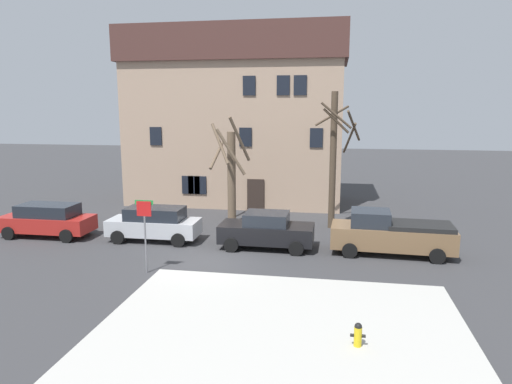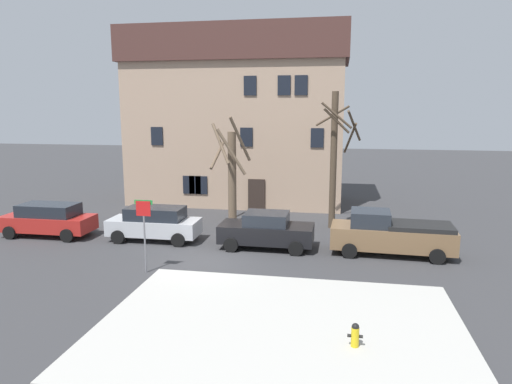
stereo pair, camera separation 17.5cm
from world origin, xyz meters
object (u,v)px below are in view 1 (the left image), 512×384
(tree_bare_near, at_px, (231,172))
(fire_hydrant, at_px, (358,334))
(pickup_truck_brown, at_px, (391,234))
(car_black_sedan, at_px, (266,230))
(car_red_wagon, at_px, (48,220))
(street_sign_pole, at_px, (145,223))
(building_main, at_px, (236,116))
(bicycle_leaning, at_px, (141,216))
(car_silver_wagon, at_px, (154,223))
(tree_bare_mid, at_px, (334,156))

(tree_bare_near, xyz_separation_m, fire_hydrant, (6.63, -13.47, -2.54))
(pickup_truck_brown, xyz_separation_m, fire_hydrant, (-1.84, -9.02, -0.50))
(car_black_sedan, bearing_deg, fire_hydrant, -66.62)
(car_red_wagon, distance_m, street_sign_pole, 8.48)
(tree_bare_near, bearing_deg, car_red_wagon, -153.34)
(fire_hydrant, bearing_deg, tree_bare_near, 116.21)
(fire_hydrant, bearing_deg, building_main, 111.02)
(pickup_truck_brown, xyz_separation_m, bicycle_leaning, (-13.69, 3.68, -0.60))
(building_main, xyz_separation_m, street_sign_pole, (-0.50, -15.22, -3.97))
(pickup_truck_brown, distance_m, bicycle_leaning, 14.19)
(car_black_sedan, bearing_deg, car_red_wagon, 179.65)
(tree_bare_near, xyz_separation_m, pickup_truck_brown, (8.47, -4.46, -2.04))
(fire_hydrant, relative_size, street_sign_pole, 0.23)
(car_silver_wagon, height_order, street_sign_pole, street_sign_pole)
(car_red_wagon, bearing_deg, car_black_sedan, -0.35)
(car_red_wagon, relative_size, fire_hydrant, 6.95)
(street_sign_pole, bearing_deg, car_black_sedan, 44.30)
(tree_bare_mid, xyz_separation_m, car_silver_wagon, (-8.83, -4.14, -3.16))
(tree_bare_near, height_order, fire_hydrant, tree_bare_near)
(car_red_wagon, bearing_deg, building_main, 54.78)
(street_sign_pole, distance_m, bicycle_leaning, 8.89)
(car_black_sedan, bearing_deg, bicycle_leaning, 155.03)
(tree_bare_near, relative_size, car_red_wagon, 1.31)
(tree_bare_mid, bearing_deg, tree_bare_near, 179.41)
(building_main, bearing_deg, fire_hydrant, -68.98)
(car_red_wagon, distance_m, car_silver_wagon, 5.78)
(car_silver_wagon, height_order, car_black_sedan, car_black_sedan)
(tree_bare_near, relative_size, car_silver_wagon, 1.35)
(tree_bare_near, height_order, street_sign_pole, tree_bare_near)
(tree_bare_mid, bearing_deg, car_silver_wagon, -154.87)
(car_black_sedan, height_order, bicycle_leaning, car_black_sedan)
(building_main, relative_size, car_red_wagon, 3.20)
(tree_bare_near, bearing_deg, tree_bare_mid, -0.59)
(car_silver_wagon, bearing_deg, tree_bare_mid, 25.13)
(tree_bare_mid, relative_size, car_silver_wagon, 1.64)
(tree_bare_near, relative_size, street_sign_pole, 2.06)
(pickup_truck_brown, bearing_deg, tree_bare_near, 152.25)
(building_main, xyz_separation_m, car_red_wagon, (-7.73, -10.95, -5.16))
(fire_hydrant, distance_m, street_sign_pole, 9.63)
(building_main, distance_m, car_silver_wagon, 12.08)
(car_silver_wagon, distance_m, fire_hydrant, 13.38)
(car_red_wagon, xyz_separation_m, car_silver_wagon, (5.78, 0.21, 0.00))
(tree_bare_near, bearing_deg, street_sign_pole, -100.16)
(building_main, xyz_separation_m, car_silver_wagon, (-1.95, -10.74, -5.16))
(bicycle_leaning, bearing_deg, tree_bare_near, 8.42)
(pickup_truck_brown, bearing_deg, car_silver_wagon, 178.74)
(car_black_sedan, xyz_separation_m, street_sign_pole, (-4.30, -4.20, 1.23))
(car_black_sedan, relative_size, bicycle_leaning, 2.63)
(street_sign_pole, bearing_deg, fire_hydrant, -30.33)
(tree_bare_near, distance_m, street_sign_pole, 8.87)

